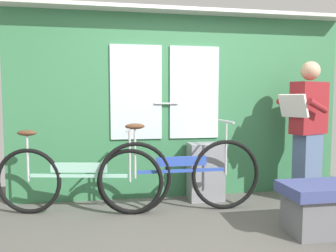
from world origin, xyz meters
TOP-DOWN VIEW (x-y plane):
  - ground_plane at (0.00, 0.00)m, footprint 5.05×4.00m
  - train_door_wall at (-0.01, 1.19)m, footprint 4.05×0.28m
  - bicycle_near_door at (-0.13, 0.61)m, footprint 1.73×0.44m
  - bicycle_leaning_behind at (-1.19, 0.72)m, footprint 1.72×0.51m
  - passenger_reading_newspaper at (1.39, 0.72)m, footprint 0.62×0.55m
  - trash_bin_by_wall at (0.25, 0.98)m, footprint 0.40×0.28m
  - bench_seat_corner at (0.98, -0.16)m, footprint 0.70×0.44m

SIDE VIEW (x-z plane):
  - ground_plane at x=0.00m, z-range -0.04..0.00m
  - bench_seat_corner at x=0.98m, z-range 0.02..0.47m
  - trash_bin_by_wall at x=0.25m, z-range 0.00..0.68m
  - bicycle_leaning_behind at x=-1.19m, z-range -0.08..0.82m
  - bicycle_near_door at x=-0.13m, z-range -0.08..0.88m
  - passenger_reading_newspaper at x=1.39m, z-range 0.04..1.66m
  - train_door_wall at x=-0.01m, z-range 0.05..2.28m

